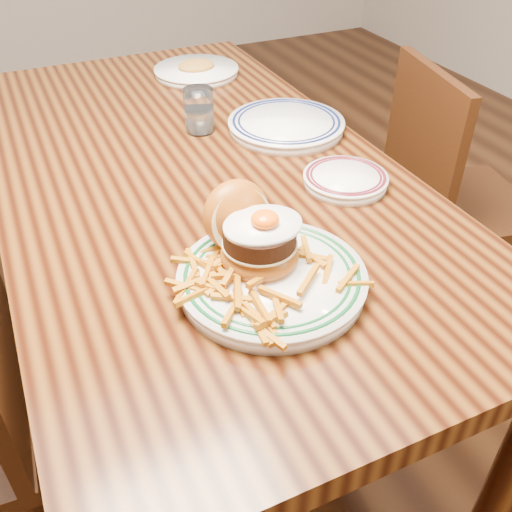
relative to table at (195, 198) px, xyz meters
name	(u,v)px	position (x,y,z in m)	size (l,w,h in m)	color
floor	(209,383)	(0.00, 0.00, -0.66)	(6.00, 6.00, 0.00)	black
table	(195,198)	(0.00, 0.00, 0.00)	(0.85, 1.60, 0.75)	black
chair_right	(446,195)	(0.81, 0.01, -0.21)	(0.47, 0.47, 0.85)	#37180B
main_plate	(266,262)	(-0.03, -0.44, 0.13)	(0.31, 0.33, 0.15)	white
side_plate	(345,179)	(0.26, -0.22, 0.10)	(0.18, 0.18, 0.03)	white
rear_plate	(286,124)	(0.27, 0.07, 0.11)	(0.29, 0.29, 0.03)	white
water_glass	(199,113)	(0.08, 0.16, 0.14)	(0.07, 0.07, 0.11)	white
far_plate	(196,70)	(0.20, 0.53, 0.10)	(0.25, 0.25, 0.05)	white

